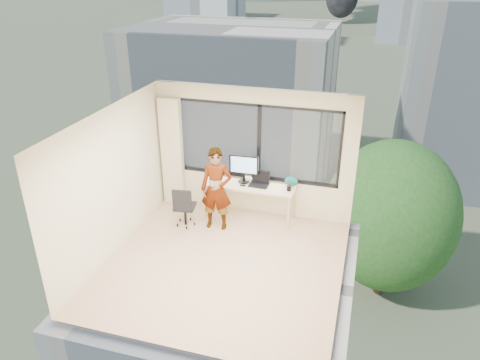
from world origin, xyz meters
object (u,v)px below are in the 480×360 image
at_px(game_console, 252,177).
at_px(laptop, 259,180).
at_px(desk, 249,201).
at_px(monitor, 244,169).
at_px(handbag, 291,181).
at_px(chair, 185,205).
at_px(person, 216,189).

relative_size(game_console, laptop, 0.87).
xyz_separation_m(desk, laptop, (0.19, 0.00, 0.50)).
height_order(monitor, handbag, monitor).
xyz_separation_m(game_console, handbag, (0.81, -0.09, 0.06)).
height_order(desk, monitor, monitor).
bearing_deg(desk, laptop, 0.96).
distance_m(chair, laptop, 1.53).
relative_size(monitor, laptop, 1.47).
relative_size(chair, game_console, 2.52).
relative_size(desk, laptop, 4.56).
xyz_separation_m(desk, chair, (-1.13, -0.62, 0.06)).
height_order(person, game_console, person).
xyz_separation_m(chair, game_console, (1.12, 0.88, 0.36)).
height_order(chair, handbag, handbag).
height_order(person, handbag, person).
distance_m(monitor, handbag, 0.96).
height_order(chair, game_console, chair).
relative_size(person, laptop, 4.16).
xyz_separation_m(person, monitor, (0.38, 0.59, 0.22)).
xyz_separation_m(chair, person, (0.62, 0.11, 0.39)).
bearing_deg(laptop, chair, -152.38).
distance_m(person, laptop, 0.87).
bearing_deg(handbag, laptop, -164.27).
distance_m(desk, laptop, 0.53).
height_order(chair, monitor, monitor).
height_order(desk, game_console, game_console).
xyz_separation_m(person, handbag, (1.31, 0.69, 0.03)).
height_order(chair, laptop, laptop).
xyz_separation_m(monitor, laptop, (0.32, -0.07, -0.17)).
distance_m(desk, game_console, 0.49).
height_order(game_console, laptop, laptop).
distance_m(monitor, game_console, 0.33).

